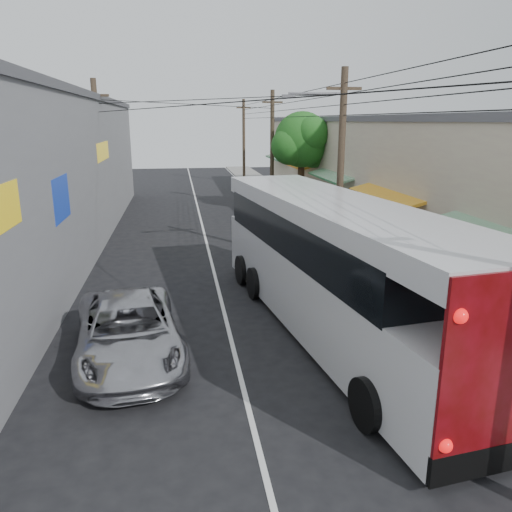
{
  "coord_description": "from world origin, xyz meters",
  "views": [
    {
      "loc": [
        -1.3,
        -6.55,
        5.99
      ],
      "look_at": [
        1.1,
        8.85,
        1.76
      ],
      "focal_mm": 35.0,
      "sensor_mm": 36.0,
      "label": 1
    }
  ],
  "objects_px": {
    "pedestrian_far": "(339,245)",
    "coach_bus": "(333,265)",
    "jeepney": "(128,331)",
    "parked_car_mid": "(265,208)",
    "parked_suv": "(292,238)",
    "pedestrian_near": "(406,253)",
    "parked_car_far": "(261,200)"
  },
  "relations": [
    {
      "from": "pedestrian_far",
      "to": "coach_bus",
      "type": "bearing_deg",
      "value": 56.71
    },
    {
      "from": "jeepney",
      "to": "parked_car_mid",
      "type": "xyz_separation_m",
      "value": [
        6.75,
        18.32,
        -0.06
      ]
    },
    {
      "from": "parked_suv",
      "to": "parked_car_mid",
      "type": "bearing_deg",
      "value": 89.06
    },
    {
      "from": "parked_suv",
      "to": "pedestrian_near",
      "type": "bearing_deg",
      "value": -44.18
    },
    {
      "from": "coach_bus",
      "to": "jeepney",
      "type": "bearing_deg",
      "value": -177.69
    },
    {
      "from": "coach_bus",
      "to": "pedestrian_near",
      "type": "height_order",
      "value": "coach_bus"
    },
    {
      "from": "parked_car_mid",
      "to": "coach_bus",
      "type": "bearing_deg",
      "value": -96.5
    },
    {
      "from": "coach_bus",
      "to": "pedestrian_near",
      "type": "distance_m",
      "value": 6.85
    },
    {
      "from": "parked_car_mid",
      "to": "pedestrian_near",
      "type": "relative_size",
      "value": 2.8
    },
    {
      "from": "parked_suv",
      "to": "pedestrian_near",
      "type": "distance_m",
      "value": 5.35
    },
    {
      "from": "parked_suv",
      "to": "parked_car_mid",
      "type": "relative_size",
      "value": 1.22
    },
    {
      "from": "coach_bus",
      "to": "parked_car_far",
      "type": "relative_size",
      "value": 3.06
    },
    {
      "from": "jeepney",
      "to": "pedestrian_near",
      "type": "relative_size",
      "value": 3.74
    },
    {
      "from": "parked_car_far",
      "to": "pedestrian_far",
      "type": "bearing_deg",
      "value": -87.7
    },
    {
      "from": "pedestrian_near",
      "to": "pedestrian_far",
      "type": "height_order",
      "value": "pedestrian_near"
    },
    {
      "from": "parked_suv",
      "to": "jeepney",
      "type": "bearing_deg",
      "value": -123.34
    },
    {
      "from": "parked_car_mid",
      "to": "parked_car_far",
      "type": "height_order",
      "value": "parked_car_far"
    },
    {
      "from": "coach_bus",
      "to": "parked_car_mid",
      "type": "bearing_deg",
      "value": 78.92
    },
    {
      "from": "coach_bus",
      "to": "parked_car_far",
      "type": "distance_m",
      "value": 20.41
    },
    {
      "from": "coach_bus",
      "to": "pedestrian_near",
      "type": "relative_size",
      "value": 9.2
    },
    {
      "from": "jeepney",
      "to": "parked_suv",
      "type": "xyz_separation_m",
      "value": [
        6.52,
        9.7,
        -0.04
      ]
    },
    {
      "from": "parked_suv",
      "to": "pedestrian_near",
      "type": "xyz_separation_m",
      "value": [
        3.8,
        -3.77,
        0.13
      ]
    },
    {
      "from": "parked_suv",
      "to": "parked_car_mid",
      "type": "distance_m",
      "value": 8.63
    },
    {
      "from": "parked_suv",
      "to": "pedestrian_far",
      "type": "height_order",
      "value": "pedestrian_far"
    },
    {
      "from": "coach_bus",
      "to": "parked_car_far",
      "type": "xyz_separation_m",
      "value": [
        1.3,
        20.32,
        -1.27
      ]
    },
    {
      "from": "parked_car_far",
      "to": "pedestrian_near",
      "type": "distance_m",
      "value": 15.75
    },
    {
      "from": "jeepney",
      "to": "parked_car_mid",
      "type": "bearing_deg",
      "value": 62.24
    },
    {
      "from": "jeepney",
      "to": "parked_suv",
      "type": "bearing_deg",
      "value": 48.55
    },
    {
      "from": "jeepney",
      "to": "parked_car_mid",
      "type": "relative_size",
      "value": 1.34
    },
    {
      "from": "coach_bus",
      "to": "pedestrian_far",
      "type": "relative_size",
      "value": 9.33
    },
    {
      "from": "jeepney",
      "to": "parked_car_mid",
      "type": "height_order",
      "value": "jeepney"
    },
    {
      "from": "coach_bus",
      "to": "parked_car_mid",
      "type": "distance_m",
      "value": 17.4
    }
  ]
}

